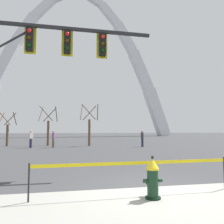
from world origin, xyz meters
name	(u,v)px	position (x,y,z in m)	size (l,w,h in m)	color
ground_plane	(151,189)	(0.00, 0.00, 0.00)	(240.00, 240.00, 0.00)	#3D3D3F
fire_hydrant	(152,179)	(-0.28, -0.80, 0.47)	(0.46, 0.48, 0.99)	black
caution_tape_barrier	(136,171)	(-0.56, -0.44, 0.60)	(5.09, 0.19, 0.86)	#232326
traffic_signal_gantry	(17,55)	(-4.13, 2.85, 4.40)	(7.82, 0.44, 6.00)	#232326
monument_arch	(77,69)	(0.00, 53.05, 17.72)	(51.93, 2.87, 40.13)	silver
tree_far_left	(7,131)	(-8.14, 18.30, 1.52)	(1.59, 1.60, 3.42)	brown
tree_left_mid	(48,128)	(-4.19, 18.24, 1.80)	(1.87, 1.88, 4.05)	brown
tree_center_left	(89,127)	(-0.01, 17.23, 1.89)	(1.96, 1.97, 4.25)	brown
pedestrian_walking_left	(53,139)	(-3.49, 15.52, 0.82)	(0.24, 0.36, 1.59)	brown
pedestrian_standing_center	(142,138)	(4.87, 14.78, 0.82)	(0.35, 0.39, 1.59)	#232847
pedestrian_walking_right	(31,139)	(-5.45, 15.43, 0.82)	(0.38, 0.38, 1.59)	#232847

